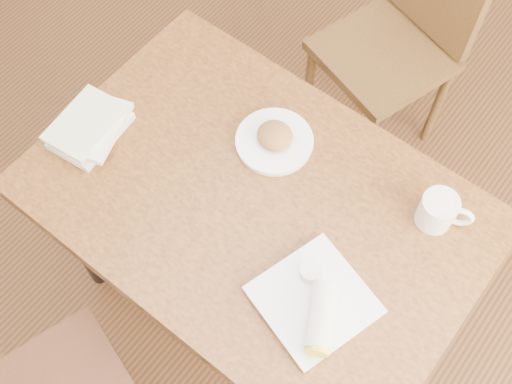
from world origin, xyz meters
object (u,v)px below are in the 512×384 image
Objects in this scene: chair_far at (405,30)px; plate_burrito at (316,305)px; plate_scone at (275,139)px; coffee_mug at (439,211)px; book_stack at (91,127)px; table at (256,215)px.

plate_burrito is at bearing -71.17° from chair_far.
plate_scone is at bearing 139.27° from plate_burrito.
plate_scone is at bearing -171.33° from coffee_mug.
coffee_mug reaches higher than plate_burrito.
coffee_mug reaches higher than book_stack.
table is 0.22m from plate_scone.
book_stack reaches higher than table.
chair_far is 0.80m from plate_scone.
chair_far reaches higher than plate_scone.
table is at bearing -148.54° from coffee_mug.
coffee_mug is 0.41m from plate_burrito.
book_stack is (-0.43, -1.06, 0.23)m from chair_far.
plate_burrito is (0.37, -1.09, 0.23)m from chair_far.
table is 0.53m from book_stack.
plate_burrito is at bearing -40.73° from plate_scone.
book_stack is (-0.43, -0.29, 0.01)m from plate_scone.
plate_scone reaches higher than table.
chair_far is at bearing 124.37° from coffee_mug.
coffee_mug is at bearing 31.46° from table.
coffee_mug is 0.56× the size of book_stack.
plate_burrito is (0.37, -0.32, 0.00)m from plate_scone.
chair_far is 3.79× the size of book_stack.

